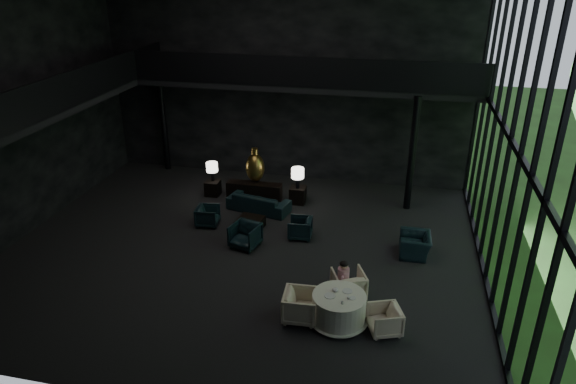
% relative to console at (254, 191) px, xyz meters
% --- Properties ---
extents(floor, '(14.00, 12.00, 0.02)m').
position_rel_console_xyz_m(floor, '(0.63, -3.55, -0.32)').
color(floor, black).
rests_on(floor, ground).
extents(wall_back, '(14.00, 0.04, 8.00)m').
position_rel_console_xyz_m(wall_back, '(0.63, 2.45, 3.68)').
color(wall_back, black).
rests_on(wall_back, ground).
extents(wall_front, '(14.00, 0.04, 8.00)m').
position_rel_console_xyz_m(wall_front, '(0.63, -9.55, 3.68)').
color(wall_front, black).
rests_on(wall_front, ground).
extents(wall_left, '(0.04, 12.00, 8.00)m').
position_rel_console_xyz_m(wall_left, '(-6.37, -3.55, 3.68)').
color(wall_left, black).
rests_on(wall_left, ground).
extents(curtain_wall, '(0.20, 12.00, 8.00)m').
position_rel_console_xyz_m(curtain_wall, '(7.58, -3.55, 3.68)').
color(curtain_wall, black).
rests_on(curtain_wall, ground).
extents(mezzanine_left, '(2.00, 12.00, 0.25)m').
position_rel_console_xyz_m(mezzanine_left, '(-5.37, -3.55, 3.68)').
color(mezzanine_left, black).
rests_on(mezzanine_left, wall_left).
extents(mezzanine_back, '(12.00, 2.00, 0.25)m').
position_rel_console_xyz_m(mezzanine_back, '(1.63, 1.45, 3.68)').
color(mezzanine_back, black).
rests_on(mezzanine_back, wall_back).
extents(railing_left, '(0.06, 12.00, 1.00)m').
position_rel_console_xyz_m(railing_left, '(-4.37, -3.55, 4.28)').
color(railing_left, black).
rests_on(railing_left, mezzanine_left).
extents(railing_back, '(12.00, 0.06, 1.00)m').
position_rel_console_xyz_m(railing_back, '(1.63, 0.45, 4.28)').
color(railing_back, black).
rests_on(railing_back, mezzanine_back).
extents(column_nw, '(0.24, 0.24, 4.00)m').
position_rel_console_xyz_m(column_nw, '(-4.37, 2.15, 1.68)').
color(column_nw, black).
rests_on(column_nw, floor).
extents(column_ne, '(0.24, 0.24, 4.00)m').
position_rel_console_xyz_m(column_ne, '(5.43, 0.45, 1.68)').
color(column_ne, black).
rests_on(column_ne, floor).
extents(console, '(2.00, 0.45, 0.64)m').
position_rel_console_xyz_m(console, '(0.00, 0.00, 0.00)').
color(console, black).
rests_on(console, floor).
extents(bronze_urn, '(0.67, 0.67, 1.26)m').
position_rel_console_xyz_m(bronze_urn, '(-0.00, 0.20, 0.86)').
color(bronze_urn, brown).
rests_on(bronze_urn, console).
extents(side_table_left, '(0.50, 0.50, 0.55)m').
position_rel_console_xyz_m(side_table_left, '(-1.60, 0.03, -0.04)').
color(side_table_left, black).
rests_on(side_table_left, floor).
extents(table_lamp_left, '(0.42, 0.42, 0.71)m').
position_rel_console_xyz_m(table_lamp_left, '(-1.60, 0.08, 0.74)').
color(table_lamp_left, black).
rests_on(table_lamp_left, side_table_left).
extents(side_table_right, '(0.55, 0.55, 0.60)m').
position_rel_console_xyz_m(side_table_right, '(1.60, 0.06, -0.02)').
color(side_table_right, black).
rests_on(side_table_right, floor).
extents(table_lamp_right, '(0.45, 0.45, 0.75)m').
position_rel_console_xyz_m(table_lamp_right, '(1.60, -0.00, 0.82)').
color(table_lamp_right, black).
rests_on(table_lamp_right, side_table_right).
extents(sofa, '(2.33, 1.12, 0.88)m').
position_rel_console_xyz_m(sofa, '(0.40, -0.85, 0.12)').
color(sofa, black).
rests_on(sofa, floor).
extents(lounge_armchair_west, '(0.67, 0.71, 0.67)m').
position_rel_console_xyz_m(lounge_armchair_west, '(-0.94, -2.24, 0.02)').
color(lounge_armchair_west, '#172C39').
rests_on(lounge_armchair_west, floor).
extents(lounge_armchair_east, '(0.65, 0.69, 0.67)m').
position_rel_console_xyz_m(lounge_armchair_east, '(2.17, -2.41, 0.02)').
color(lounge_armchair_east, black).
rests_on(lounge_armchair_east, floor).
extents(lounge_armchair_south, '(1.01, 0.97, 0.87)m').
position_rel_console_xyz_m(lounge_armchair_south, '(0.66, -3.32, 0.12)').
color(lounge_armchair_south, black).
rests_on(lounge_armchair_south, floor).
extents(window_armchair, '(0.64, 0.96, 0.82)m').
position_rel_console_xyz_m(window_armchair, '(5.68, -2.70, 0.09)').
color(window_armchair, '#142B3D').
rests_on(window_armchair, floor).
extents(coffee_table, '(0.90, 0.90, 0.36)m').
position_rel_console_xyz_m(coffee_table, '(0.48, -2.20, -0.14)').
color(coffee_table, black).
rests_on(coffee_table, floor).
extents(dining_table, '(1.46, 1.46, 0.75)m').
position_rel_console_xyz_m(dining_table, '(3.87, -6.25, 0.01)').
color(dining_table, white).
rests_on(dining_table, floor).
extents(dining_chair_north, '(1.05, 1.02, 0.84)m').
position_rel_console_xyz_m(dining_chair_north, '(3.99, -5.19, 0.10)').
color(dining_chair_north, beige).
rests_on(dining_chair_north, floor).
extents(dining_chair_east, '(0.81, 0.84, 0.68)m').
position_rel_console_xyz_m(dining_chair_east, '(4.96, -6.40, 0.02)').
color(dining_chair_east, silver).
rests_on(dining_chair_east, floor).
extents(dining_chair_west, '(0.86, 0.91, 0.89)m').
position_rel_console_xyz_m(dining_chair_west, '(2.97, -6.36, 0.13)').
color(dining_chair_west, beige).
rests_on(dining_chair_west, floor).
extents(child, '(0.30, 0.30, 0.64)m').
position_rel_console_xyz_m(child, '(3.85, -5.27, 0.45)').
color(child, '#C6758C').
rests_on(child, dining_chair_north).
extents(plate_a, '(0.34, 0.34, 0.02)m').
position_rel_console_xyz_m(plate_a, '(3.66, -6.32, 0.44)').
color(plate_a, white).
rests_on(plate_a, dining_table).
extents(plate_b, '(0.26, 0.26, 0.02)m').
position_rel_console_xyz_m(plate_b, '(4.04, -6.05, 0.44)').
color(plate_b, white).
rests_on(plate_b, dining_table).
extents(saucer, '(0.18, 0.18, 0.01)m').
position_rel_console_xyz_m(saucer, '(4.18, -6.30, 0.44)').
color(saucer, white).
rests_on(saucer, dining_table).
extents(coffee_cup, '(0.09, 0.09, 0.06)m').
position_rel_console_xyz_m(coffee_cup, '(4.10, -6.33, 0.47)').
color(coffee_cup, white).
rests_on(coffee_cup, saucer).
extents(cereal_bowl, '(0.16, 0.16, 0.08)m').
position_rel_console_xyz_m(cereal_bowl, '(3.75, -6.10, 0.47)').
color(cereal_bowl, white).
rests_on(cereal_bowl, dining_table).
extents(cream_pot, '(0.07, 0.07, 0.06)m').
position_rel_console_xyz_m(cream_pot, '(3.97, -6.56, 0.46)').
color(cream_pot, '#99999E').
rests_on(cream_pot, dining_table).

